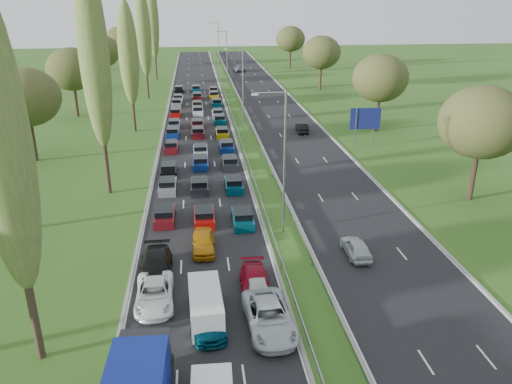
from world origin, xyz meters
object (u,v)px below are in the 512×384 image
white_van_rear (206,303)px  direction_sign (365,120)px  near_car_2 (155,294)px  near_car_3 (156,266)px

white_van_rear → direction_sign: direction_sign is taller
near_car_2 → near_car_3: 3.38m
white_van_rear → direction_sign: (21.73, 35.30, 2.55)m
near_car_3 → direction_sign: 39.24m
near_car_3 → white_van_rear: bearing=-57.8°
near_car_2 → white_van_rear: (3.25, -1.89, 0.27)m
near_car_2 → white_van_rear: bearing=-31.9°
near_car_2 → white_van_rear: white_van_rear is taller
near_car_2 → near_car_3: near_car_3 is taller
near_car_3 → direction_sign: bearing=49.6°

